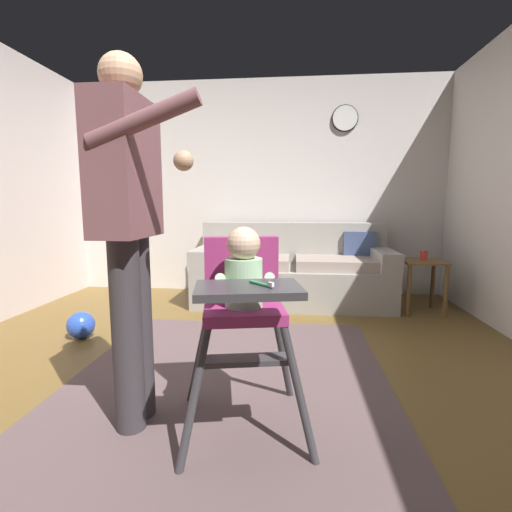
{
  "coord_description": "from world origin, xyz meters",
  "views": [
    {
      "loc": [
        0.45,
        -1.98,
        1.07
      ],
      "look_at": [
        0.27,
        -0.13,
        0.81
      ],
      "focal_mm": 26.07,
      "sensor_mm": 36.0,
      "label": 1
    }
  ],
  "objects_px": {
    "toy_ball": "(81,325)",
    "wall_clock": "(345,118)",
    "couch": "(293,272)",
    "side_table": "(422,274)",
    "adult_standing": "(129,224)",
    "high_chair": "(243,292)",
    "sippy_cup": "(424,255)"
  },
  "relations": [
    {
      "from": "toy_ball",
      "to": "wall_clock",
      "type": "xyz_separation_m",
      "value": [
        2.26,
        1.78,
        1.93
      ]
    },
    {
      "from": "couch",
      "to": "wall_clock",
      "type": "height_order",
      "value": "wall_clock"
    },
    {
      "from": "side_table",
      "to": "couch",
      "type": "bearing_deg",
      "value": 168.29
    },
    {
      "from": "toy_ball",
      "to": "side_table",
      "type": "xyz_separation_m",
      "value": [
        2.96,
        1.04,
        0.27
      ]
    },
    {
      "from": "adult_standing",
      "to": "wall_clock",
      "type": "relative_size",
      "value": 5.71
    },
    {
      "from": "adult_standing",
      "to": "high_chair",
      "type": "bearing_deg",
      "value": -0.62
    },
    {
      "from": "side_table",
      "to": "wall_clock",
      "type": "xyz_separation_m",
      "value": [
        -0.7,
        0.74,
        1.66
      ]
    },
    {
      "from": "couch",
      "to": "wall_clock",
      "type": "bearing_deg",
      "value": 130.04
    },
    {
      "from": "toy_ball",
      "to": "adult_standing",
      "type": "bearing_deg",
      "value": -48.94
    },
    {
      "from": "sippy_cup",
      "to": "wall_clock",
      "type": "distance_m",
      "value": 1.79
    },
    {
      "from": "couch",
      "to": "wall_clock",
      "type": "distance_m",
      "value": 1.86
    },
    {
      "from": "couch",
      "to": "high_chair",
      "type": "xyz_separation_m",
      "value": [
        -0.23,
        -2.38,
        0.34
      ]
    },
    {
      "from": "adult_standing",
      "to": "wall_clock",
      "type": "xyz_separation_m",
      "value": [
        1.33,
        2.85,
        1.06
      ]
    },
    {
      "from": "couch",
      "to": "wall_clock",
      "type": "xyz_separation_m",
      "value": [
        0.57,
        0.48,
        1.71
      ]
    },
    {
      "from": "sippy_cup",
      "to": "high_chair",
      "type": "bearing_deg",
      "value": -125.47
    },
    {
      "from": "high_chair",
      "to": "sippy_cup",
      "type": "xyz_separation_m",
      "value": [
        1.51,
        2.11,
        -0.1
      ]
    },
    {
      "from": "side_table",
      "to": "sippy_cup",
      "type": "relative_size",
      "value": 5.2
    },
    {
      "from": "couch",
      "to": "adult_standing",
      "type": "height_order",
      "value": "adult_standing"
    },
    {
      "from": "couch",
      "to": "adult_standing",
      "type": "relative_size",
      "value": 1.21
    },
    {
      "from": "wall_clock",
      "to": "side_table",
      "type": "bearing_deg",
      "value": -46.49
    },
    {
      "from": "side_table",
      "to": "sippy_cup",
      "type": "xyz_separation_m",
      "value": [
        0.01,
        0.0,
        0.19
      ]
    },
    {
      "from": "side_table",
      "to": "sippy_cup",
      "type": "bearing_deg",
      "value": 0.0
    },
    {
      "from": "couch",
      "to": "sippy_cup",
      "type": "bearing_deg",
      "value": 78.35
    },
    {
      "from": "side_table",
      "to": "wall_clock",
      "type": "height_order",
      "value": "wall_clock"
    },
    {
      "from": "couch",
      "to": "toy_ball",
      "type": "distance_m",
      "value": 2.15
    },
    {
      "from": "toy_ball",
      "to": "side_table",
      "type": "distance_m",
      "value": 3.15
    },
    {
      "from": "high_chair",
      "to": "wall_clock",
      "type": "relative_size",
      "value": 3.23
    },
    {
      "from": "couch",
      "to": "side_table",
      "type": "xyz_separation_m",
      "value": [
        1.27,
        -0.26,
        0.05
      ]
    },
    {
      "from": "high_chair",
      "to": "side_table",
      "type": "xyz_separation_m",
      "value": [
        1.5,
        2.11,
        -0.29
      ]
    },
    {
      "from": "toy_ball",
      "to": "sippy_cup",
      "type": "xyz_separation_m",
      "value": [
        2.97,
        1.04,
        0.46
      ]
    },
    {
      "from": "couch",
      "to": "adult_standing",
      "type": "distance_m",
      "value": 2.57
    },
    {
      "from": "adult_standing",
      "to": "sippy_cup",
      "type": "bearing_deg",
      "value": 46.18
    }
  ]
}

